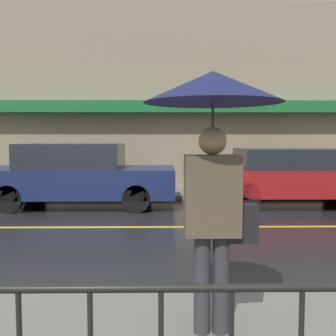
# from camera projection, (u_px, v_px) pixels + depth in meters

# --- Properties ---
(ground_plane) EXTENTS (80.00, 80.00, 0.00)m
(ground_plane) POSITION_uv_depth(u_px,v_px,m) (90.00, 227.00, 7.29)
(ground_plane) COLOR black
(sidewalk_far) EXTENTS (28.00, 1.65, 0.11)m
(sidewalk_far) POSITION_uv_depth(u_px,v_px,m) (116.00, 194.00, 11.35)
(sidewalk_far) COLOR slate
(sidewalk_far) RESTS_ON ground_plane
(lane_marking) EXTENTS (25.20, 0.12, 0.01)m
(lane_marking) POSITION_uv_depth(u_px,v_px,m) (90.00, 227.00, 7.29)
(lane_marking) COLOR gold
(lane_marking) RESTS_ON ground_plane
(building_storefront) EXTENTS (28.00, 0.85, 5.81)m
(building_storefront) POSITION_uv_depth(u_px,v_px,m) (118.00, 99.00, 12.09)
(building_storefront) COLOR gray
(building_storefront) RESTS_ON ground_plane
(pedestrian) EXTENTS (1.06, 1.06, 2.03)m
(pedestrian) POSITION_uv_depth(u_px,v_px,m) (213.00, 125.00, 2.98)
(pedestrian) COLOR #333338
(pedestrian) RESTS_ON sidewalk_near
(car_navy) EXTENTS (4.57, 1.94, 1.53)m
(car_navy) POSITION_uv_depth(u_px,v_px,m) (78.00, 175.00, 9.56)
(car_navy) COLOR #19234C
(car_navy) RESTS_ON ground_plane
(car_red) EXTENTS (4.56, 1.92, 1.41)m
(car_red) POSITION_uv_depth(u_px,v_px,m) (292.00, 176.00, 9.63)
(car_red) COLOR maroon
(car_red) RESTS_ON ground_plane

